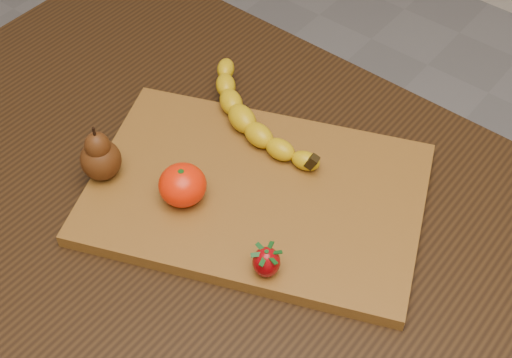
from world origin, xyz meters
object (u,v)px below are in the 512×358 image
Objects in this scene: cutting_board at (256,193)px; mandarin at (183,185)px; table at (200,221)px; pear at (99,152)px.

mandarin reaches higher than cutting_board.
mandarin is at bearing -64.53° from table.
mandarin is at bearing -154.15° from cutting_board.
table is 15.58× the size of mandarin.
pear is (-0.18, -0.11, 0.05)m from cutting_board.
pear is at bearing -171.48° from cutting_board.
cutting_board is at bearing 48.57° from mandarin.
pear is (-0.09, -0.08, 0.16)m from table.
cutting_board reaches higher than table.
table is 2.22× the size of cutting_board.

